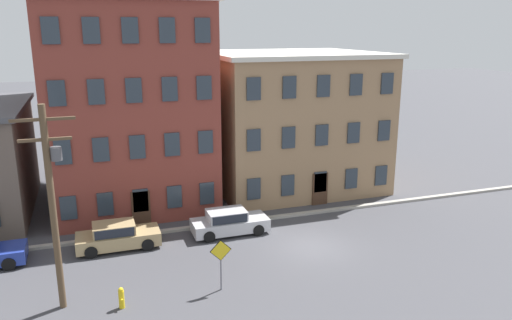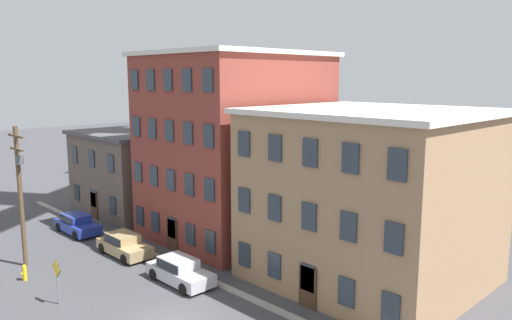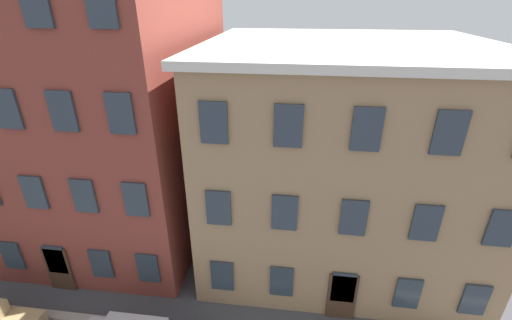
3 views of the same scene
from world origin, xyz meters
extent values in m
cube|color=brown|center=(-8.40, 11.68, 6.54)|extent=(10.12, 11.35, 13.09)
cube|color=#2D3842|center=(-10.42, 5.94, 1.64)|extent=(0.90, 0.10, 1.40)
cube|color=#2D3842|center=(-8.40, 5.94, 1.64)|extent=(0.90, 0.10, 1.40)
cube|color=#2D3842|center=(-8.40, 5.94, 4.91)|extent=(0.90, 0.10, 1.40)
cube|color=#2D3842|center=(-8.40, 5.94, 8.18)|extent=(0.90, 0.10, 1.40)
cube|color=#2D3842|center=(-6.37, 5.94, 1.64)|extent=(0.90, 0.10, 1.40)
cube|color=#2D3842|center=(-6.37, 5.94, 4.91)|extent=(0.90, 0.10, 1.40)
cube|color=#2D3842|center=(-6.37, 5.94, 8.18)|extent=(0.90, 0.10, 1.40)
cube|color=#2D3842|center=(-6.37, 5.94, 11.45)|extent=(0.90, 0.10, 1.40)
cube|color=#2D3842|center=(-4.35, 5.94, 1.64)|extent=(0.90, 0.10, 1.40)
cube|color=#2D3842|center=(-4.35, 5.94, 4.91)|extent=(0.90, 0.10, 1.40)
cube|color=#2D3842|center=(-4.35, 5.94, 8.18)|extent=(0.90, 0.10, 1.40)
cube|color=#2D3842|center=(-4.35, 5.94, 11.45)|extent=(0.90, 0.10, 1.40)
cube|color=#472D1E|center=(-8.40, 5.94, 1.10)|extent=(1.10, 0.10, 2.20)
cube|color=#9E7A56|center=(3.43, 11.45, 4.80)|extent=(11.75, 10.90, 9.60)
cube|color=silver|center=(3.43, 11.45, 9.75)|extent=(12.25, 11.40, 0.30)
cube|color=#2D3842|center=(-1.27, 5.94, 1.60)|extent=(0.90, 0.10, 1.40)
cube|color=#2D3842|center=(-1.27, 5.94, 4.80)|extent=(0.90, 0.10, 1.40)
cube|color=#2D3842|center=(-1.27, 5.94, 8.00)|extent=(0.90, 0.10, 1.40)
cube|color=#2D3842|center=(1.08, 5.94, 1.60)|extent=(0.90, 0.10, 1.40)
cube|color=#2D3842|center=(1.08, 5.94, 4.80)|extent=(0.90, 0.10, 1.40)
cube|color=#2D3842|center=(1.08, 5.94, 8.00)|extent=(0.90, 0.10, 1.40)
cube|color=#2D3842|center=(3.43, 5.94, 1.60)|extent=(0.90, 0.10, 1.40)
cube|color=#2D3842|center=(3.43, 5.94, 4.80)|extent=(0.90, 0.10, 1.40)
cube|color=#2D3842|center=(3.43, 5.94, 8.00)|extent=(0.90, 0.10, 1.40)
cube|color=#2D3842|center=(5.78, 5.94, 1.60)|extent=(0.90, 0.10, 1.40)
cube|color=#2D3842|center=(5.78, 5.94, 4.80)|extent=(0.90, 0.10, 1.40)
cube|color=#2D3842|center=(5.78, 5.94, 8.00)|extent=(0.90, 0.10, 1.40)
cube|color=#2D3842|center=(8.13, 5.94, 1.60)|extent=(0.90, 0.10, 1.40)
cube|color=#2D3842|center=(8.13, 5.94, 4.80)|extent=(0.90, 0.10, 1.40)
cube|color=#472D1E|center=(3.43, 5.94, 1.10)|extent=(1.10, 0.10, 2.20)
cylinder|color=black|center=(-8.49, 4.06, 0.33)|extent=(0.66, 0.22, 0.66)
camera|label=1|loc=(-10.96, -22.88, 11.56)|focal=35.00mm
camera|label=2|loc=(18.65, -12.65, 11.59)|focal=35.00mm
camera|label=3|loc=(1.34, -4.03, 11.61)|focal=24.00mm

